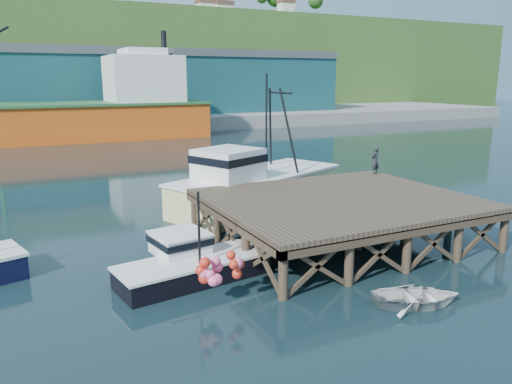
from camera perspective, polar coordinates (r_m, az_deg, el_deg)
ground at (r=22.20m, az=-2.42°, el=-7.43°), size 300.00×300.00×0.00m
wharf at (r=24.11m, az=9.77°, el=-1.12°), size 12.00×10.00×2.62m
far_quay at (r=89.72m, az=-20.95°, el=7.80°), size 160.00×40.00×2.00m
warehouse_mid at (r=84.49m, az=-20.91°, el=11.28°), size 28.00×16.00×9.00m
warehouse_right at (r=92.41m, az=-1.68°, el=12.17°), size 30.00×16.00×9.00m
cargo_ship at (r=67.22m, az=-26.47°, el=7.84°), size 55.50×10.00×13.75m
hillside at (r=119.41m, az=-22.81°, el=13.53°), size 220.00×50.00×22.00m
boat_black at (r=19.86m, az=-7.58°, el=-7.96°), size 6.19×5.15×3.67m
trawler at (r=30.25m, az=-0.19°, el=1.35°), size 12.62×8.75×7.98m
dinghy at (r=18.49m, az=17.89°, el=-11.33°), size 3.64×3.15×0.63m
dockworker at (r=30.44m, az=13.46°, el=3.54°), size 0.69×0.58×1.62m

